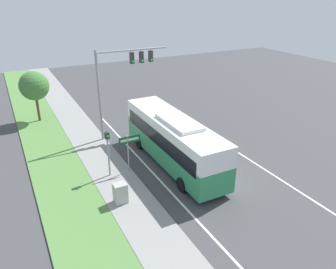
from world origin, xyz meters
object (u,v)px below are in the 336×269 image
bus (173,138)px  signal_gantry (121,74)px  utility_cabinet (120,193)px  street_sign (129,146)px  pedestrian_signal (108,147)px

bus → signal_gantry: bearing=102.4°
utility_cabinet → street_sign: bearing=59.7°
signal_gantry → pedestrian_signal: signal_gantry is taller
signal_gantry → street_sign: bearing=-107.2°
pedestrian_signal → utility_cabinet: pedestrian_signal is taller
street_sign → bus: bearing=-4.4°
bus → signal_gantry: signal_gantry is taller
signal_gantry → street_sign: (-1.86, -6.00, -3.40)m
street_sign → pedestrian_signal: bearing=174.6°
signal_gantry → street_sign: size_ratio=2.67×
bus → utility_cabinet: bus is taller
bus → utility_cabinet: size_ratio=8.86×
bus → pedestrian_signal: bus is taller
street_sign → signal_gantry: bearing=72.8°
pedestrian_signal → street_sign: (1.42, -0.13, -0.17)m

